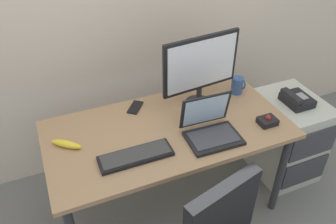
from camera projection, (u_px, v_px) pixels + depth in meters
name	position (u px, v px, depth m)	size (l,w,h in m)	color
ground_plane	(168.00, 203.00, 2.52)	(8.00, 8.00, 0.00)	slate
desk	(168.00, 137.00, 2.14)	(1.48, 0.76, 0.71)	#9F7A54
file_cabinet	(285.00, 137.00, 2.63)	(0.42, 0.53, 0.65)	beige
desk_phone	(296.00, 99.00, 2.40)	(0.17, 0.20, 0.09)	black
monitor_main	(201.00, 67.00, 2.14)	(0.53, 0.18, 0.48)	#262628
keyboard	(136.00, 156.00, 1.88)	(0.41, 0.14, 0.03)	black
laptop	(210.00, 128.00, 2.01)	(0.32, 0.27, 0.24)	black
trackball_mouse	(268.00, 121.00, 2.12)	(0.11, 0.09, 0.07)	black
coffee_mug	(237.00, 85.00, 2.38)	(0.09, 0.08, 0.12)	#305185
cell_phone	(135.00, 107.00, 2.26)	(0.07, 0.14, 0.01)	black
banana	(66.00, 144.00, 1.95)	(0.19, 0.04, 0.04)	yellow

